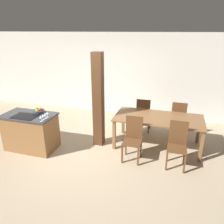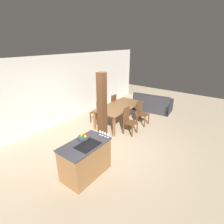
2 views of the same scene
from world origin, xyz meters
The scene contains 15 objects.
ground_plane centered at (0.00, 0.00, 0.00)m, with size 16.00×16.00×0.00m, color tan.
wall_back centered at (0.00, 2.64, 1.35)m, with size 11.20×0.08×2.70m.
kitchen_island centered at (-1.28, -0.39, 0.45)m, with size 1.23×0.71×0.90m.
fruit_bowl centered at (-1.13, -0.20, 0.94)m, with size 0.28×0.28×0.11m.
wine_glass_near centered at (-0.74, -0.67, 1.01)m, with size 0.07×0.07×0.14m.
wine_glass_middle centered at (-0.74, -0.58, 1.01)m, with size 0.07×0.07×0.14m.
wine_glass_far centered at (-0.74, -0.50, 1.01)m, with size 0.07×0.07×0.14m.
wine_glass_end centered at (-0.74, -0.41, 1.01)m, with size 0.07×0.07×0.14m.
dining_table centered at (1.66, 0.62, 0.69)m, with size 2.11×1.04×0.78m.
dining_chair_near_left centered at (1.18, -0.12, 0.51)m, with size 0.40×0.40×0.99m.
dining_chair_near_right centered at (2.13, -0.12, 0.51)m, with size 0.40×0.40×0.99m.
dining_chair_far_left centered at (1.18, 1.35, 0.51)m, with size 0.40×0.40×0.99m.
dining_chair_far_right centered at (2.13, 1.35, 0.51)m, with size 0.40×0.40×0.99m.
couch centered at (3.83, 0.15, 0.29)m, with size 1.13×1.82×0.87m.
timber_post centered at (0.22, 0.31, 1.16)m, with size 0.24×0.24×2.31m.
Camera 2 is at (-3.75, -3.04, 3.15)m, focal length 28.00 mm.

